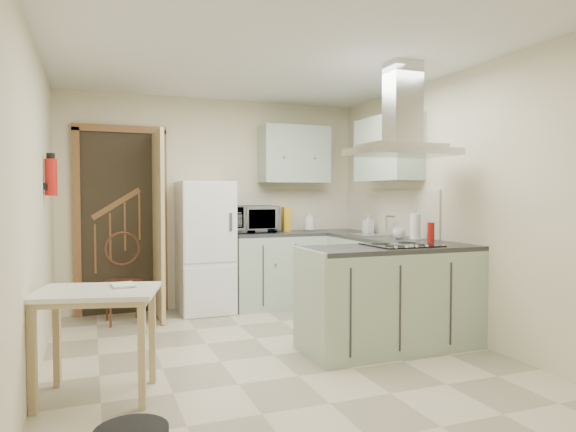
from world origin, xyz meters
name	(u,v)px	position (x,y,z in m)	size (l,w,h in m)	color
floor	(274,355)	(0.00, 0.00, 0.00)	(4.20, 4.20, 0.00)	beige
ceiling	(274,54)	(0.00, 0.00, 2.50)	(4.20, 4.20, 0.00)	silver
back_wall	(216,203)	(0.00, 2.10, 1.25)	(3.60, 3.60, 0.00)	beige
left_wall	(33,208)	(-1.80, 0.00, 1.25)	(4.20, 4.20, 0.00)	beige
right_wall	(451,205)	(1.80, 0.00, 1.25)	(4.20, 4.20, 0.00)	beige
doorway	(121,221)	(-1.10, 2.07, 1.05)	(1.10, 0.12, 2.10)	brown
fridge	(205,247)	(-0.20, 1.80, 0.75)	(0.60, 0.60, 1.50)	white
counter_back	(276,269)	(0.66, 1.80, 0.45)	(1.08, 0.60, 0.90)	#9EB2A0
counter_right	(365,273)	(1.50, 1.12, 0.45)	(0.60, 1.95, 0.90)	#9EB2A0
splashback	(290,211)	(0.96, 2.09, 1.15)	(1.68, 0.02, 0.50)	beige
wall_cabinet_back	(294,155)	(0.95, 1.93, 1.85)	(0.85, 0.35, 0.70)	#9EB2A0
wall_cabinet_right	(388,149)	(1.62, 0.85, 1.85)	(0.35, 0.90, 0.70)	#9EB2A0
peninsula	(391,297)	(1.02, -0.18, 0.45)	(1.55, 0.65, 0.90)	#9EB2A0
hob	(401,245)	(1.12, -0.18, 0.91)	(0.58, 0.50, 0.01)	black
extractor_hood	(402,152)	(1.12, -0.18, 1.72)	(0.90, 0.55, 0.10)	silver
sink	(373,235)	(1.50, 0.95, 0.91)	(0.45, 0.40, 0.01)	silver
fire_extinguisher	(51,177)	(-1.74, 0.90, 1.50)	(0.10, 0.10, 0.32)	#B2140F
drop_leaf_table	(97,344)	(-1.39, -0.43, 0.36)	(0.77, 0.58, 0.72)	tan
bentwood_chair	(124,282)	(-1.11, 1.62, 0.43)	(0.38, 0.38, 0.87)	#482518
microwave	(252,219)	(0.37, 1.83, 1.06)	(0.58, 0.39, 0.32)	black
kettle	(309,223)	(1.11, 1.82, 1.00)	(0.14, 0.14, 0.20)	silver
cereal_box	(286,219)	(0.84, 1.93, 1.05)	(0.08, 0.20, 0.30)	gold
soap_bottle	(368,224)	(1.65, 1.31, 1.01)	(0.10, 0.10, 0.22)	#AEACB8
paper_towel	(415,226)	(1.60, 0.30, 1.03)	(0.11, 0.11, 0.27)	white
cup	(399,234)	(1.50, 0.42, 0.95)	(0.13, 0.13, 0.10)	silver
red_bottle	(431,233)	(1.55, -0.02, 0.99)	(0.07, 0.07, 0.19)	red
book	(112,280)	(-1.30, -0.37, 0.77)	(0.15, 0.20, 0.09)	#A44736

